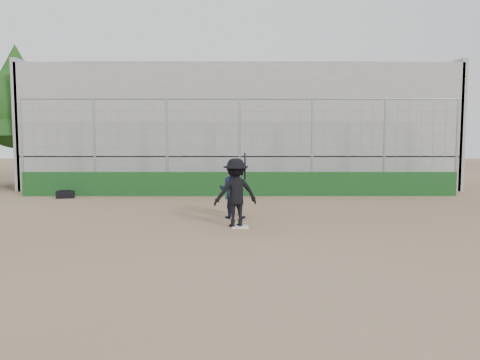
{
  "coord_description": "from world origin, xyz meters",
  "views": [
    {
      "loc": [
        -0.04,
        -12.36,
        2.35
      ],
      "look_at": [
        0.0,
        1.4,
        1.15
      ],
      "focal_mm": 35.0,
      "sensor_mm": 36.0,
      "label": 1
    }
  ],
  "objects_px": {
    "catcher_crouched": "(232,199)",
    "umpire": "(234,192)",
    "equipment_bag": "(65,195)",
    "batter_at_plate": "(236,193)"
  },
  "relations": [
    {
      "from": "batter_at_plate",
      "to": "equipment_bag",
      "type": "distance_m",
      "value": 9.19
    },
    {
      "from": "umpire",
      "to": "equipment_bag",
      "type": "height_order",
      "value": "umpire"
    },
    {
      "from": "umpire",
      "to": "batter_at_plate",
      "type": "bearing_deg",
      "value": 89.73
    },
    {
      "from": "catcher_crouched",
      "to": "equipment_bag",
      "type": "bearing_deg",
      "value": 144.65
    },
    {
      "from": "batter_at_plate",
      "to": "catcher_crouched",
      "type": "height_order",
      "value": "batter_at_plate"
    },
    {
      "from": "batter_at_plate",
      "to": "equipment_bag",
      "type": "xyz_separation_m",
      "value": [
        -6.85,
        6.07,
        -0.77
      ]
    },
    {
      "from": "catcher_crouched",
      "to": "umpire",
      "type": "height_order",
      "value": "umpire"
    },
    {
      "from": "catcher_crouched",
      "to": "umpire",
      "type": "distance_m",
      "value": 0.61
    },
    {
      "from": "batter_at_plate",
      "to": "equipment_bag",
      "type": "height_order",
      "value": "batter_at_plate"
    },
    {
      "from": "equipment_bag",
      "to": "catcher_crouched",
      "type": "bearing_deg",
      "value": -35.35
    }
  ]
}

